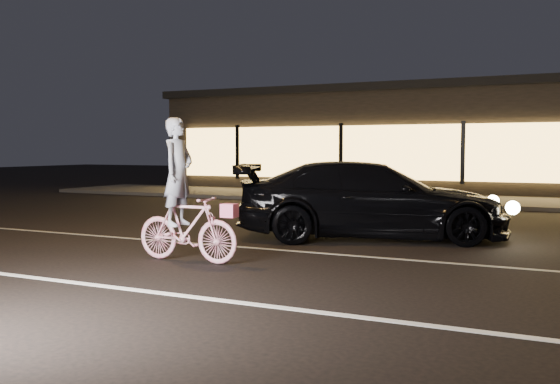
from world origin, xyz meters
The scene contains 7 objects.
ground centered at (0.00, 0.00, 0.00)m, with size 90.00×90.00×0.00m, color black.
lane_stripe_near centered at (0.00, -1.50, 0.00)m, with size 60.00×0.12×0.01m, color silver.
lane_stripe_far centered at (0.00, 2.00, 0.00)m, with size 60.00×0.10×0.01m, color gray.
sidewalk centered at (0.00, 13.00, 0.06)m, with size 30.00×4.00×0.12m, color #383533.
storefront centered at (0.00, 18.97, 2.15)m, with size 25.40×8.42×4.20m.
cyclist centered at (-1.82, 0.40, 0.79)m, with size 1.76×0.61×2.21m.
sedan centered at (0.04, 3.99, 0.75)m, with size 5.55×3.78×1.49m.
Camera 1 is at (3.60, -7.56, 1.74)m, focal length 40.00 mm.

